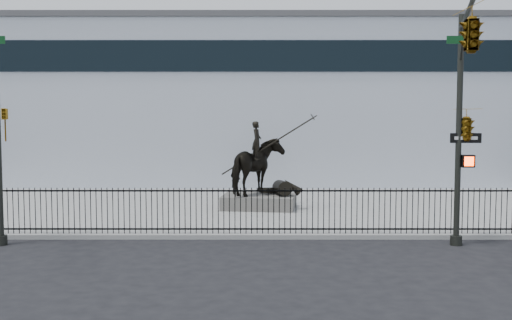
{
  "coord_description": "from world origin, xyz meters",
  "views": [
    {
      "loc": [
        0.86,
        -17.95,
        4.01
      ],
      "look_at": [
        0.84,
        6.0,
        2.19
      ],
      "focal_mm": 42.0,
      "sensor_mm": 36.0,
      "label": 1
    }
  ],
  "objects": [
    {
      "name": "ground",
      "position": [
        0.0,
        0.0,
        0.0
      ],
      "size": [
        120.0,
        120.0,
        0.0
      ],
      "primitive_type": "plane",
      "color": "black",
      "rests_on": "ground"
    },
    {
      "name": "equestrian_statue",
      "position": [
        1.01,
        6.51,
        1.85
      ],
      "size": [
        3.74,
        2.56,
        3.19
      ],
      "rotation": [
        0.0,
        0.0,
        -0.13
      ],
      "color": "black",
      "rests_on": "statue_plinth"
    },
    {
      "name": "picket_fence",
      "position": [
        0.0,
        1.25,
        0.9
      ],
      "size": [
        22.1,
        0.1,
        1.5
      ],
      "color": "black",
      "rests_on": "plaza"
    },
    {
      "name": "building",
      "position": [
        0.0,
        20.0,
        4.5
      ],
      "size": [
        44.0,
        14.0,
        9.0
      ],
      "primitive_type": "cube",
      "color": "white",
      "rests_on": "ground"
    },
    {
      "name": "plaza",
      "position": [
        0.0,
        7.0,
        0.07
      ],
      "size": [
        30.0,
        12.0,
        0.15
      ],
      "primitive_type": "cube",
      "color": "gray",
      "rests_on": "ground"
    },
    {
      "name": "traffic_signal_right",
      "position": [
        6.47,
        -2.0,
        4.85
      ],
      "size": [
        2.17,
        6.86,
        7.0
      ],
      "color": "black",
      "rests_on": "ground"
    },
    {
      "name": "statue_plinth",
      "position": [
        0.96,
        6.52,
        0.43
      ],
      "size": [
        3.17,
        2.38,
        0.55
      ],
      "primitive_type": "cube",
      "rotation": [
        0.0,
        0.0,
        -0.13
      ],
      "color": "#514F4A",
      "rests_on": "plaza"
    }
  ]
}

